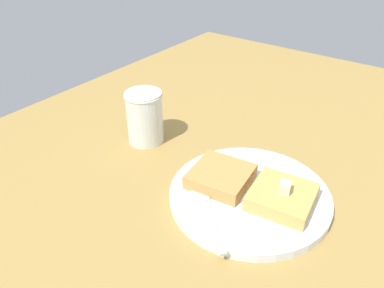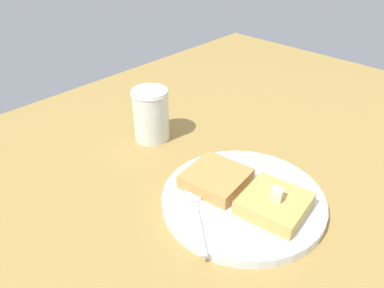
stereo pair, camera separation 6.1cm
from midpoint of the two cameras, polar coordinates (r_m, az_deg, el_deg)
table_surface at (r=58.83cm, az=16.23°, el=-10.32°), size 128.09×128.09×2.42cm
plate at (r=56.94cm, az=5.68°, el=-7.84°), size 24.11×24.11×1.40cm
toast_slice_left at (r=54.66cm, az=10.44°, el=-8.04°), size 9.63×9.61×2.17cm
toast_slice_middle at (r=57.46cm, az=1.36°, el=-5.06°), size 9.63×9.61×2.17cm
butter_pat_primary at (r=53.30cm, az=10.81°, el=-6.63°), size 1.91×2.02×1.66cm
fork at (r=53.73cm, az=-1.38°, el=-9.52°), size 13.19×11.37×0.36cm
syrup_jar at (r=69.42cm, az=-9.72°, el=3.70°), size 6.89×6.89×9.78cm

